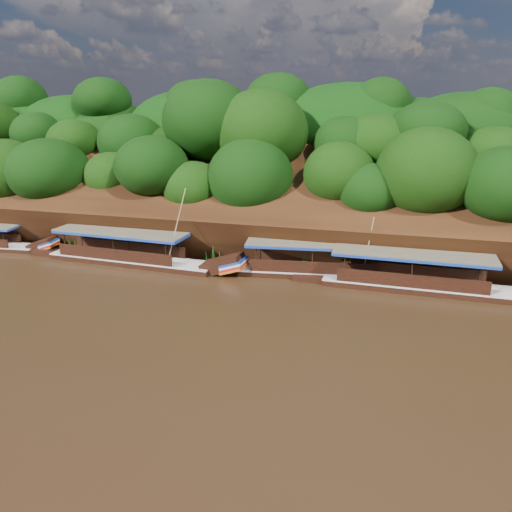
% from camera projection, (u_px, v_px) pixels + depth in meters
% --- Properties ---
extents(ground, '(160.00, 160.00, 0.00)m').
position_uv_depth(ground, '(266.00, 317.00, 30.65)').
color(ground, black).
rests_on(ground, ground).
extents(riverbank, '(120.00, 30.06, 19.40)m').
position_uv_depth(riverbank, '(320.00, 211.00, 51.01)').
color(riverbank, black).
rests_on(riverbank, ground).
extents(boat_0, '(16.51, 3.01, 7.33)m').
position_uv_depth(boat_0, '(436.00, 284.00, 34.60)').
color(boat_0, black).
rests_on(boat_0, ground).
extents(boat_1, '(15.30, 4.12, 5.36)m').
position_uv_depth(boat_1, '(333.00, 269.00, 37.70)').
color(boat_1, black).
rests_on(boat_1, ground).
extents(boat_2, '(17.04, 3.36, 6.94)m').
position_uv_depth(boat_2, '(141.00, 257.00, 40.35)').
color(boat_2, black).
rests_on(boat_2, ground).
extents(reeds, '(48.59, 2.39, 2.16)m').
position_uv_depth(reeds, '(253.00, 255.00, 40.00)').
color(reeds, '#1B5715').
rests_on(reeds, ground).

